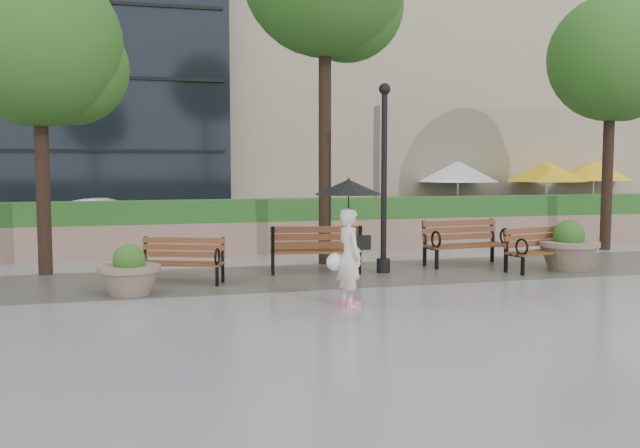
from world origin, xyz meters
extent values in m
plane|color=gray|center=(0.00, 0.00, 0.00)|extent=(100.00, 100.00, 0.00)
cube|color=#383330|center=(0.00, 3.00, 0.01)|extent=(28.00, 3.20, 0.01)
cube|color=#91715D|center=(0.00, 7.00, 0.40)|extent=(24.00, 0.80, 0.80)
cube|color=#1C5520|center=(0.00, 7.00, 1.08)|extent=(24.00, 0.75, 0.55)
cube|color=tan|center=(9.50, 10.00, 2.00)|extent=(10.00, 0.60, 4.00)
cube|color=#1C5520|center=(9.00, 7.80, 0.45)|extent=(8.00, 0.50, 0.90)
cube|color=black|center=(0.00, 11.00, 0.00)|extent=(40.00, 7.00, 0.00)
cube|color=tan|center=(10.00, 23.00, 10.00)|extent=(18.00, 10.00, 20.00)
cube|color=brown|center=(-2.00, 2.71, 0.39)|extent=(1.67, 1.03, 0.04)
cube|color=brown|center=(-1.91, 2.95, 0.67)|extent=(1.54, 0.68, 0.38)
cube|color=black|center=(-1.99, 2.74, 0.20)|extent=(1.70, 1.11, 0.41)
torus|color=black|center=(-2.76, 2.84, 0.55)|extent=(0.16, 0.32, 0.33)
torus|color=black|center=(-1.35, 2.29, 0.55)|extent=(0.16, 0.32, 0.33)
cube|color=brown|center=(0.80, 3.36, 0.46)|extent=(1.94, 0.88, 0.05)
cube|color=brown|center=(0.75, 3.08, 0.78)|extent=(1.86, 0.45, 0.44)
cube|color=black|center=(0.79, 3.33, 0.24)|extent=(1.95, 0.98, 0.48)
torus|color=black|center=(1.70, 3.39, 0.64)|extent=(0.12, 0.39, 0.38)
torus|color=black|center=(-0.03, 3.70, 0.64)|extent=(0.12, 0.39, 0.38)
cube|color=brown|center=(4.26, 3.45, 0.46)|extent=(1.91, 0.75, 0.05)
cube|color=brown|center=(4.23, 3.73, 0.78)|extent=(1.87, 0.32, 0.44)
cube|color=black|center=(4.26, 3.48, 0.24)|extent=(1.92, 0.86, 0.48)
torus|color=black|center=(3.41, 3.17, 0.64)|extent=(0.09, 0.39, 0.38)
torus|color=black|center=(5.16, 3.35, 0.64)|extent=(0.09, 0.39, 0.38)
cube|color=brown|center=(5.46, 2.29, 0.42)|extent=(1.77, 0.91, 0.05)
cube|color=brown|center=(5.39, 2.55, 0.71)|extent=(1.68, 0.53, 0.40)
cube|color=black|center=(5.45, 2.32, 0.22)|extent=(1.80, 1.00, 0.43)
torus|color=black|center=(4.72, 1.93, 0.59)|extent=(0.13, 0.35, 0.35)
torus|color=black|center=(6.28, 2.32, 0.59)|extent=(0.13, 0.35, 0.35)
cylinder|color=#7F6B56|center=(-2.92, 1.77, 0.47)|extent=(1.07, 1.07, 0.09)
sphere|color=#1D4E16|center=(-2.92, 1.77, 0.62)|extent=(0.55, 0.55, 0.55)
cylinder|color=#7F6B56|center=(6.09, 2.35, 0.56)|extent=(1.27, 1.27, 0.10)
sphere|color=#1D4E16|center=(6.09, 2.35, 0.74)|extent=(0.66, 0.66, 0.66)
cylinder|color=black|center=(2.16, 3.01, 1.86)|extent=(0.12, 0.12, 3.71)
cylinder|color=black|center=(2.16, 3.01, 0.15)|extent=(0.28, 0.28, 0.30)
sphere|color=black|center=(2.16, 3.01, 3.76)|extent=(0.24, 0.24, 0.24)
cylinder|color=black|center=(-4.56, 4.57, 2.16)|extent=(0.28, 0.28, 4.32)
sphere|color=#1D4E16|center=(-4.56, 4.57, 4.63)|extent=(3.28, 3.28, 3.28)
sphere|color=#1D4E16|center=(-3.96, 4.87, 4.20)|extent=(2.30, 2.30, 2.30)
cylinder|color=black|center=(1.34, 4.56, 2.99)|extent=(0.28, 0.28, 5.97)
sphere|color=#1D4E16|center=(1.94, 4.86, 5.80)|extent=(2.55, 2.55, 2.55)
cylinder|color=black|center=(9.17, 5.24, 2.31)|extent=(0.28, 0.28, 4.62)
sphere|color=#1D4E16|center=(9.17, 5.24, 4.95)|extent=(3.22, 3.22, 3.22)
sphere|color=#1D4E16|center=(9.77, 5.54, 4.49)|extent=(2.26, 2.26, 2.26)
cylinder|color=black|center=(6.73, 8.93, 0.05)|extent=(0.40, 0.40, 0.10)
cylinder|color=#99999E|center=(6.73, 8.93, 1.10)|extent=(0.06, 0.06, 2.20)
cone|color=white|center=(6.73, 8.93, 2.00)|extent=(2.50, 2.50, 0.60)
cylinder|color=black|center=(9.48, 8.53, 0.05)|extent=(0.40, 0.40, 0.10)
cylinder|color=#99999E|center=(9.48, 8.53, 1.10)|extent=(0.06, 0.06, 2.20)
cone|color=gold|center=(9.48, 8.53, 2.00)|extent=(2.50, 2.50, 0.60)
cylinder|color=black|center=(11.76, 9.36, 0.05)|extent=(0.40, 0.40, 0.10)
cylinder|color=#99999E|center=(11.76, 9.36, 1.10)|extent=(0.06, 0.06, 2.20)
cone|color=gold|center=(11.76, 9.36, 2.00)|extent=(2.50, 2.50, 0.60)
imported|color=silver|center=(-3.53, 10.61, 0.62)|extent=(3.93, 2.02, 1.23)
imported|color=#EEE2C8|center=(0.47, -0.01, 0.84)|extent=(0.50, 0.66, 1.68)
cube|color=#F2598C|center=(0.46, 0.11, 0.04)|extent=(0.14, 0.24, 0.08)
cube|color=#F2598C|center=(0.49, -0.15, 0.04)|extent=(0.14, 0.24, 0.08)
cube|color=black|center=(0.68, 0.07, 1.00)|extent=(0.15, 0.33, 0.23)
sphere|color=white|center=(0.29, 0.19, 0.68)|extent=(0.29, 0.29, 0.29)
cylinder|color=black|center=(0.47, 0.04, 1.47)|extent=(0.02, 0.02, 0.89)
cone|color=black|center=(0.47, 0.04, 1.89)|extent=(1.09, 1.09, 0.23)
camera|label=1|loc=(-2.93, -10.74, 2.29)|focal=40.00mm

